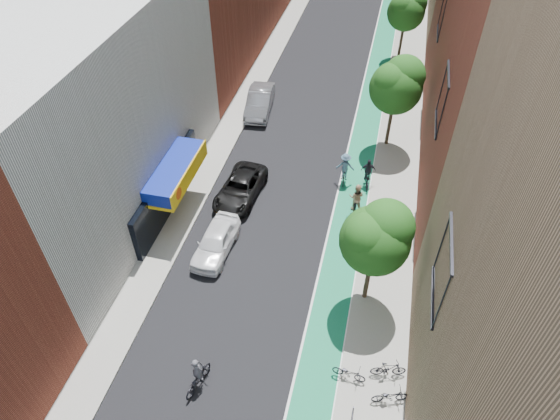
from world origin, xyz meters
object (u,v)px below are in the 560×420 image
Objects in this scene: parked_car_black at (240,188)px; cyclist_lane_near at (356,202)px; parked_car_silver at (260,102)px; parked_car_white at (216,241)px; cyclist_lane_far at (345,169)px; cyclist_lead at (198,377)px; cyclist_lane_mid at (367,176)px.

cyclist_lane_near reaches higher than parked_car_black.
parked_car_white is at bearing -90.30° from parked_car_silver.
cyclist_lane_far is (7.66, -7.06, 0.17)m from parked_car_silver.
cyclist_lane_near is (5.43, 12.88, 0.31)m from cyclist_lead.
parked_car_silver is 2.28× the size of cyclist_lane_near.
cyclist_lane_near is (7.28, 0.11, 0.26)m from parked_car_black.
cyclist_lane_near reaches higher than cyclist_lane_mid.
cyclist_lane_far is (6.20, 3.03, 0.32)m from parked_car_black.
parked_car_black is 2.29× the size of cyclist_lane_far.
cyclist_lane_far is at bearing -48.59° from parked_car_silver.
cyclist_lane_near reaches higher than cyclist_lead.
cyclist_lane_near is 1.12× the size of cyclist_lane_mid.
parked_car_silver is 2.53× the size of cyclist_lead.
cyclist_lane_mid is at bearing 177.72° from cyclist_lane_far.
cyclist_lane_near is at bearing 106.65° from cyclist_lane_far.
parked_car_black is at bearing -87.67° from parked_car_silver.
cyclist_lead is 0.93× the size of cyclist_lane_far.
cyclist_lane_mid is 1.53m from cyclist_lane_far.
cyclist_lane_mid is (5.85, 15.83, 0.07)m from cyclist_lead.
cyclist_lane_mid is at bearing 26.34° from parked_car_black.
parked_car_white is at bearing 47.91° from cyclist_lane_far.
cyclist_lane_near is (7.28, 4.91, 0.20)m from parked_car_white.
cyclist_lead is at bearing 69.47° from cyclist_lane_near.
parked_car_silver reaches higher than parked_car_white.
parked_car_white is 14.96m from parked_car_silver.
cyclist_lead is (1.85, -7.97, -0.11)m from parked_car_white.
cyclist_lane_mid is at bearing -96.94° from cyclist_lead.
parked_car_black is 7.29m from cyclist_lane_near.
parked_car_white is 8.18m from cyclist_lead.
parked_car_black is 2.23× the size of cyclist_lane_near.
parked_car_black is 12.90m from cyclist_lead.
parked_car_white reaches higher than parked_car_black.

